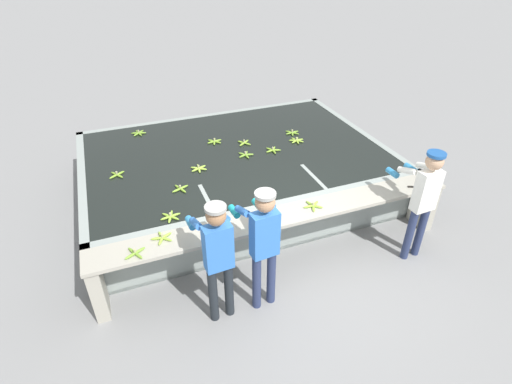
{
  "coord_description": "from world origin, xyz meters",
  "views": [
    {
      "loc": [
        -1.91,
        -3.65,
        3.99
      ],
      "look_at": [
        0.0,
        1.23,
        0.58
      ],
      "focal_mm": 28.0,
      "sensor_mm": 36.0,
      "label": 1
    }
  ],
  "objects_px": {
    "banana_bunch_floating_7": "(244,143)",
    "banana_bunch_floating_4": "(199,168)",
    "banana_bunch_floating_1": "(117,175)",
    "banana_bunch_floating_8": "(245,155)",
    "worker_0": "(218,252)",
    "banana_bunch_ledge_1": "(313,206)",
    "banana_bunch_floating_5": "(214,141)",
    "banana_bunch_floating_0": "(273,150)",
    "banana_bunch_ledge_0": "(135,253)",
    "worker_2": "(423,196)",
    "banana_bunch_floating_6": "(180,189)",
    "banana_bunch_floating_9": "(139,133)",
    "banana_bunch_ledge_2": "(162,238)",
    "banana_bunch_floating_10": "(170,216)",
    "banana_bunch_floating_3": "(297,140)",
    "banana_bunch_floating_2": "(292,133)",
    "worker_1": "(263,239)",
    "knife_0": "(416,187)"
  },
  "relations": [
    {
      "from": "banana_bunch_floating_8",
      "to": "knife_0",
      "type": "height_order",
      "value": "banana_bunch_floating_8"
    },
    {
      "from": "worker_0",
      "to": "banana_bunch_floating_5",
      "type": "height_order",
      "value": "worker_0"
    },
    {
      "from": "banana_bunch_floating_3",
      "to": "banana_bunch_floating_6",
      "type": "relative_size",
      "value": 1.03
    },
    {
      "from": "worker_2",
      "to": "worker_0",
      "type": "bearing_deg",
      "value": -178.99
    },
    {
      "from": "worker_2",
      "to": "banana_bunch_floating_5",
      "type": "xyz_separation_m",
      "value": [
        -2.04,
        3.0,
        -0.18
      ]
    },
    {
      "from": "banana_bunch_floating_4",
      "to": "banana_bunch_floating_9",
      "type": "height_order",
      "value": "same"
    },
    {
      "from": "banana_bunch_floating_7",
      "to": "banana_bunch_ledge_1",
      "type": "distance_m",
      "value": 2.2
    },
    {
      "from": "banana_bunch_floating_8",
      "to": "banana_bunch_floating_10",
      "type": "relative_size",
      "value": 0.98
    },
    {
      "from": "banana_bunch_floating_4",
      "to": "banana_bunch_floating_7",
      "type": "bearing_deg",
      "value": 31.49
    },
    {
      "from": "banana_bunch_floating_1",
      "to": "banana_bunch_floating_10",
      "type": "height_order",
      "value": "same"
    },
    {
      "from": "banana_bunch_floating_0",
      "to": "banana_bunch_ledge_1",
      "type": "height_order",
      "value": "banana_bunch_ledge_1"
    },
    {
      "from": "worker_2",
      "to": "banana_bunch_floating_1",
      "type": "distance_m",
      "value": 4.49
    },
    {
      "from": "worker_1",
      "to": "knife_0",
      "type": "distance_m",
      "value": 2.7
    },
    {
      "from": "banana_bunch_floating_0",
      "to": "banana_bunch_floating_10",
      "type": "relative_size",
      "value": 0.98
    },
    {
      "from": "banana_bunch_floating_8",
      "to": "banana_bunch_ledge_0",
      "type": "xyz_separation_m",
      "value": [
        -2.05,
        -1.86,
        0.0
      ]
    },
    {
      "from": "banana_bunch_floating_10",
      "to": "knife_0",
      "type": "distance_m",
      "value": 3.58
    },
    {
      "from": "banana_bunch_floating_8",
      "to": "banana_bunch_ledge_0",
      "type": "distance_m",
      "value": 2.77
    },
    {
      "from": "worker_2",
      "to": "banana_bunch_floating_9",
      "type": "bearing_deg",
      "value": 130.24
    },
    {
      "from": "banana_bunch_floating_1",
      "to": "banana_bunch_floating_3",
      "type": "distance_m",
      "value": 3.14
    },
    {
      "from": "banana_bunch_floating_5",
      "to": "banana_bunch_floating_10",
      "type": "bearing_deg",
      "value": -120.91
    },
    {
      "from": "banana_bunch_floating_2",
      "to": "worker_1",
      "type": "bearing_deg",
      "value": -121.51
    },
    {
      "from": "banana_bunch_floating_5",
      "to": "banana_bunch_ledge_2",
      "type": "distance_m",
      "value": 2.74
    },
    {
      "from": "worker_1",
      "to": "banana_bunch_floating_5",
      "type": "bearing_deg",
      "value": 84.4
    },
    {
      "from": "banana_bunch_floating_4",
      "to": "banana_bunch_ledge_0",
      "type": "distance_m",
      "value": 2.07
    },
    {
      "from": "banana_bunch_floating_5",
      "to": "banana_bunch_floating_0",
      "type": "bearing_deg",
      "value": -39.6
    },
    {
      "from": "banana_bunch_ledge_1",
      "to": "banana_bunch_ledge_2",
      "type": "xyz_separation_m",
      "value": [
        -2.05,
        0.06,
        0.0
      ]
    },
    {
      "from": "banana_bunch_floating_5",
      "to": "banana_bunch_floating_9",
      "type": "bearing_deg",
      "value": 144.78
    },
    {
      "from": "banana_bunch_floating_4",
      "to": "banana_bunch_ledge_2",
      "type": "distance_m",
      "value": 1.75
    },
    {
      "from": "worker_0",
      "to": "worker_1",
      "type": "distance_m",
      "value": 0.55
    },
    {
      "from": "worker_0",
      "to": "banana_bunch_floating_0",
      "type": "xyz_separation_m",
      "value": [
        1.69,
        2.35,
        -0.15
      ]
    },
    {
      "from": "banana_bunch_floating_6",
      "to": "banana_bunch_floating_10",
      "type": "bearing_deg",
      "value": -113.06
    },
    {
      "from": "banana_bunch_floating_0",
      "to": "banana_bunch_floating_6",
      "type": "distance_m",
      "value": 1.87
    },
    {
      "from": "banana_bunch_floating_1",
      "to": "banana_bunch_floating_9",
      "type": "distance_m",
      "value": 1.54
    },
    {
      "from": "banana_bunch_ledge_0",
      "to": "banana_bunch_ledge_1",
      "type": "xyz_separation_m",
      "value": [
        2.4,
        0.1,
        -0.0
      ]
    },
    {
      "from": "worker_1",
      "to": "worker_2",
      "type": "relative_size",
      "value": 1.0
    },
    {
      "from": "banana_bunch_floating_1",
      "to": "banana_bunch_floating_8",
      "type": "xyz_separation_m",
      "value": [
        2.09,
        -0.1,
        -0.0
      ]
    },
    {
      "from": "banana_bunch_floating_6",
      "to": "banana_bunch_floating_9",
      "type": "bearing_deg",
      "value": 97.96
    },
    {
      "from": "banana_bunch_floating_4",
      "to": "banana_bunch_ledge_2",
      "type": "relative_size",
      "value": 1.03
    },
    {
      "from": "banana_bunch_ledge_0",
      "to": "banana_bunch_ledge_2",
      "type": "distance_m",
      "value": 0.38
    },
    {
      "from": "banana_bunch_floating_3",
      "to": "banana_bunch_ledge_2",
      "type": "xyz_separation_m",
      "value": [
        -2.76,
        -1.88,
        0.0
      ]
    },
    {
      "from": "banana_bunch_floating_5",
      "to": "banana_bunch_floating_8",
      "type": "xyz_separation_m",
      "value": [
        0.34,
        -0.69,
        0.0
      ]
    },
    {
      "from": "banana_bunch_floating_2",
      "to": "banana_bunch_floating_4",
      "type": "distance_m",
      "value": 2.1
    },
    {
      "from": "banana_bunch_floating_6",
      "to": "banana_bunch_ledge_1",
      "type": "distance_m",
      "value": 1.94
    },
    {
      "from": "banana_bunch_floating_7",
      "to": "banana_bunch_floating_4",
      "type": "bearing_deg",
      "value": -148.51
    },
    {
      "from": "banana_bunch_floating_4",
      "to": "banana_bunch_floating_8",
      "type": "relative_size",
      "value": 1.02
    },
    {
      "from": "worker_2",
      "to": "banana_bunch_floating_0",
      "type": "distance_m",
      "value": 2.6
    },
    {
      "from": "banana_bunch_floating_4",
      "to": "banana_bunch_ledge_2",
      "type": "bearing_deg",
      "value": -119.17
    },
    {
      "from": "worker_0",
      "to": "banana_bunch_ledge_1",
      "type": "bearing_deg",
      "value": 21.47
    },
    {
      "from": "worker_2",
      "to": "banana_bunch_floating_7",
      "type": "xyz_separation_m",
      "value": [
        -1.57,
        2.75,
        -0.18
      ]
    },
    {
      "from": "banana_bunch_floating_6",
      "to": "banana_bunch_floating_9",
      "type": "distance_m",
      "value": 2.23
    }
  ]
}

